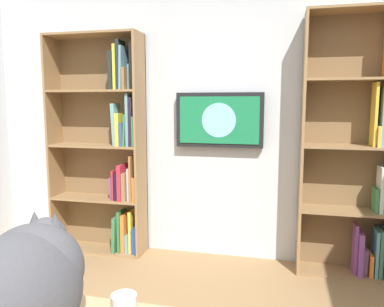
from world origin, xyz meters
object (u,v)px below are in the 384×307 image
(wall_mounted_tv, at_px, (219,120))
(cat, at_px, (18,290))
(bookshelf_right, at_px, (110,148))
(bookshelf_left, at_px, (362,156))

(wall_mounted_tv, distance_m, cat, 2.55)
(bookshelf_right, bearing_deg, cat, 110.28)
(cat, bearing_deg, wall_mounted_tv, -92.77)
(bookshelf_left, xyz_separation_m, bookshelf_right, (2.20, 0.00, 0.00))
(wall_mounted_tv, bearing_deg, bookshelf_right, 4.59)
(bookshelf_left, relative_size, wall_mounted_tv, 2.75)
(bookshelf_left, bearing_deg, wall_mounted_tv, -3.99)
(bookshelf_left, distance_m, bookshelf_right, 2.20)
(wall_mounted_tv, bearing_deg, bookshelf_left, 176.01)
(bookshelf_right, bearing_deg, wall_mounted_tv, -175.41)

